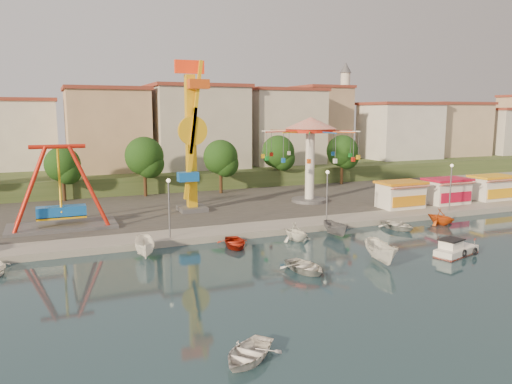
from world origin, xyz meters
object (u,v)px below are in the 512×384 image
pirate_ship_ride (60,189)px  skiff (381,252)px  kamikaze_tower (192,140)px  cabin_motorboat (455,250)px  rowboat_a (305,267)px  wave_swinger (310,140)px

pirate_ship_ride → skiff: 30.13m
kamikaze_tower → cabin_motorboat: kamikaze_tower is taller
rowboat_a → skiff: skiff is taller
kamikaze_tower → cabin_motorboat: size_ratio=3.61×
kamikaze_tower → cabin_motorboat: 29.07m
kamikaze_tower → pirate_ship_ride: bearing=-168.4°
kamikaze_tower → wave_swinger: kamikaze_tower is taller
kamikaze_tower → skiff: kamikaze_tower is taller
skiff → pirate_ship_ride: bearing=151.9°
wave_swinger → cabin_motorboat: 24.68m
skiff → wave_swinger: bearing=87.9°
kamikaze_tower → skiff: size_ratio=3.70×
cabin_motorboat → skiff: bearing=157.9°
cabin_motorboat → rowboat_a: bearing=159.1°
pirate_ship_ride → kamikaze_tower: (13.83, 2.85, 4.21)m
pirate_ship_ride → wave_swinger: bearing=6.3°
kamikaze_tower → skiff: bearing=-68.7°
kamikaze_tower → wave_swinger: 14.89m
pirate_ship_ride → rowboat_a: (16.08, -19.34, -3.99)m
wave_swinger → pirate_ship_ride: bearing=-173.7°
kamikaze_tower → rowboat_a: size_ratio=4.25×
cabin_motorboat → pirate_ship_ride: bearing=128.5°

